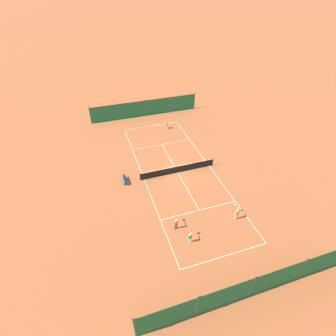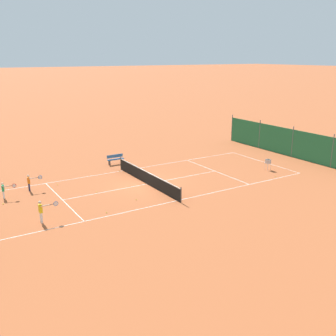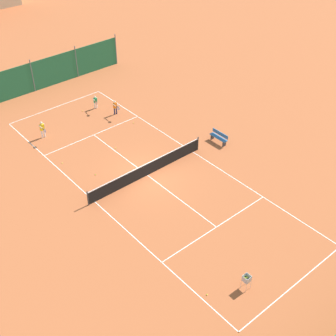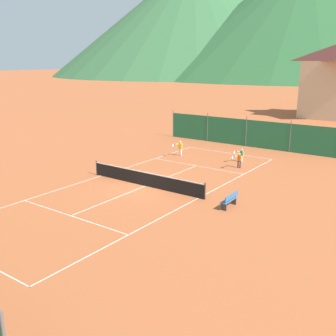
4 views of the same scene
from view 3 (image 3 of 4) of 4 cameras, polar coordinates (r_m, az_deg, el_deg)
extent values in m
plane|color=#A8542D|center=(30.80, -2.54, -0.88)|extent=(600.00, 600.00, 0.00)
cube|color=white|center=(39.38, -13.45, 7.27)|extent=(8.25, 0.05, 0.01)
cube|color=white|center=(25.09, 15.12, -13.65)|extent=(8.25, 0.05, 0.01)
cube|color=white|center=(29.06, -8.90, -4.09)|extent=(0.05, 23.85, 0.01)
cube|color=white|center=(32.96, 3.05, 1.97)|extent=(0.05, 23.85, 0.01)
cube|color=white|center=(35.17, -9.05, 4.01)|extent=(8.20, 0.05, 0.01)
cube|color=white|center=(27.24, 5.93, -7.18)|extent=(8.20, 0.05, 0.01)
cube|color=white|center=(30.80, -2.54, -0.87)|extent=(0.05, 12.80, 0.01)
cylinder|color=#2D2D2D|center=(28.56, -9.75, -3.67)|extent=(0.08, 0.08, 1.06)
cylinder|color=#2D2D2D|center=(32.92, 3.66, 3.01)|extent=(0.08, 0.08, 1.06)
cube|color=black|center=(30.52, -2.56, -0.21)|extent=(9.10, 0.02, 0.91)
cube|color=white|center=(30.24, -2.59, 0.51)|extent=(9.10, 0.04, 0.06)
cube|color=#236B42|center=(41.73, -16.17, 10.59)|extent=(17.20, 0.04, 2.60)
cylinder|color=#59595E|center=(41.67, -16.21, 10.77)|extent=(0.08, 0.08, 2.90)
cylinder|color=#59595E|center=(43.37, -11.11, 12.61)|extent=(0.08, 0.08, 2.90)
cylinder|color=#59595E|center=(45.42, -6.37, 14.21)|extent=(0.08, 0.08, 2.90)
cylinder|color=#23284C|center=(37.46, -6.30, 6.97)|extent=(0.10, 0.10, 0.56)
cylinder|color=#23284C|center=(37.38, -6.54, 6.88)|extent=(0.10, 0.10, 0.56)
cube|color=orange|center=(37.17, -6.47, 7.58)|extent=(0.28, 0.17, 0.43)
sphere|color=beige|center=(37.02, -6.51, 8.02)|extent=(0.17, 0.17, 0.17)
cylinder|color=beige|center=(37.25, -6.25, 7.66)|extent=(0.06, 0.06, 0.43)
cylinder|color=beige|center=(36.85, -6.54, 7.60)|extent=(0.09, 0.43, 0.06)
cylinder|color=black|center=(36.62, -6.28, 7.42)|extent=(0.04, 0.20, 0.03)
torus|color=#1E4CB2|center=(36.44, -6.07, 7.27)|extent=(0.04, 0.28, 0.28)
cylinder|color=silver|center=(36.44, -6.07, 7.27)|extent=(0.02, 0.25, 0.25)
cylinder|color=white|center=(35.55, -14.83, 4.13)|extent=(0.11, 0.11, 0.62)
cylinder|color=white|center=(35.48, -15.11, 4.01)|extent=(0.11, 0.11, 0.62)
cube|color=yellow|center=(35.23, -15.11, 4.82)|extent=(0.30, 0.17, 0.48)
sphere|color=beige|center=(35.04, -15.20, 5.33)|extent=(0.19, 0.19, 0.19)
cylinder|color=beige|center=(35.29, -14.84, 4.93)|extent=(0.07, 0.07, 0.48)
cylinder|color=beige|center=(34.88, -15.25, 4.82)|extent=(0.07, 0.48, 0.07)
cylinder|color=black|center=(34.60, -14.98, 4.59)|extent=(0.03, 0.22, 0.03)
torus|color=#1E4CB2|center=(34.40, -14.78, 4.42)|extent=(0.02, 0.28, 0.28)
cylinder|color=silver|center=(34.40, -14.78, 4.42)|extent=(0.00, 0.25, 0.25)
cylinder|color=white|center=(38.48, -8.69, 7.60)|extent=(0.09, 0.09, 0.52)
cylinder|color=white|center=(38.44, -8.93, 7.54)|extent=(0.09, 0.09, 0.52)
cube|color=#239E5B|center=(38.24, -8.87, 8.17)|extent=(0.28, 0.20, 0.40)
sphere|color=beige|center=(38.10, -8.91, 8.58)|extent=(0.16, 0.16, 0.16)
cylinder|color=beige|center=(38.28, -8.64, 8.23)|extent=(0.06, 0.06, 0.40)
cylinder|color=beige|center=(37.96, -9.02, 8.20)|extent=(0.16, 0.40, 0.06)
cylinder|color=black|center=(37.71, -8.88, 8.01)|extent=(0.07, 0.19, 0.03)
torus|color=red|center=(37.51, -8.76, 7.86)|extent=(0.09, 0.28, 0.28)
cylinder|color=silver|center=(37.51, -8.76, 7.86)|extent=(0.07, 0.24, 0.25)
sphere|color=#CCE033|center=(23.96, 4.77, -15.14)|extent=(0.07, 0.07, 0.07)
sphere|color=#CCE033|center=(36.20, -4.20, 5.50)|extent=(0.07, 0.07, 0.07)
sphere|color=#CCE033|center=(32.60, -12.78, 0.60)|extent=(0.07, 0.07, 0.07)
sphere|color=#CCE033|center=(31.14, -8.85, -0.79)|extent=(0.07, 0.07, 0.07)
sphere|color=#CCE033|center=(33.11, 2.52, 2.24)|extent=(0.07, 0.07, 0.07)
sphere|color=#CCE033|center=(33.47, -6.41, 2.45)|extent=(0.07, 0.07, 0.07)
sphere|color=#CCE033|center=(38.28, -10.39, 6.85)|extent=(0.07, 0.07, 0.07)
cylinder|color=#B7B7BC|center=(24.13, 9.50, -14.24)|extent=(0.02, 0.02, 0.55)
cylinder|color=#B7B7BC|center=(24.31, 10.05, -13.81)|extent=(0.02, 0.02, 0.55)
cylinder|color=#B7B7BC|center=(24.26, 8.89, -13.79)|extent=(0.02, 0.02, 0.55)
cylinder|color=#B7B7BC|center=(24.43, 9.44, -13.37)|extent=(0.02, 0.02, 0.55)
cube|color=#B7B7BC|center=(24.07, 9.54, -13.38)|extent=(0.34, 0.34, 0.02)
cube|color=#B7B7BC|center=(23.88, 9.89, -13.36)|extent=(0.34, 0.02, 0.34)
cube|color=#B7B7BC|center=(24.01, 9.27, -12.90)|extent=(0.34, 0.02, 0.34)
cube|color=#B7B7BC|center=(23.85, 9.30, -13.34)|extent=(0.02, 0.34, 0.34)
cube|color=#B7B7BC|center=(24.03, 9.85, -12.92)|extent=(0.02, 0.34, 0.34)
sphere|color=#CCE033|center=(24.05, 9.92, -13.33)|extent=(0.07, 0.07, 0.07)
sphere|color=#CCE033|center=(23.94, 9.43, -13.56)|extent=(0.07, 0.07, 0.07)
sphere|color=#CCE033|center=(24.02, 9.90, -13.40)|extent=(0.07, 0.07, 0.07)
sphere|color=#CCE033|center=(24.06, 9.29, -13.21)|extent=(0.07, 0.07, 0.07)
sphere|color=#CCE033|center=(23.98, 9.62, -13.47)|extent=(0.07, 0.07, 0.07)
sphere|color=#CCE033|center=(24.02, 9.65, -13.38)|extent=(0.07, 0.07, 0.07)
sphere|color=#CCE033|center=(24.05, 9.45, -13.04)|extent=(0.07, 0.07, 0.07)
sphere|color=#CCE033|center=(23.98, 9.33, -13.23)|extent=(0.07, 0.07, 0.07)
sphere|color=#CCE033|center=(24.09, 9.57, -12.96)|extent=(0.07, 0.07, 0.07)
sphere|color=#CCE033|center=(24.00, 9.24, -13.17)|extent=(0.07, 0.07, 0.07)
sphere|color=#CCE033|center=(24.03, 9.97, -13.19)|extent=(0.07, 0.07, 0.07)
sphere|color=#CCE033|center=(24.00, 9.33, -13.18)|extent=(0.07, 0.07, 0.07)
sphere|color=#CCE033|center=(23.92, 9.22, -13.16)|extent=(0.07, 0.07, 0.07)
sphere|color=#CCE033|center=(23.93, 9.44, -13.19)|extent=(0.07, 0.07, 0.07)
sphere|color=#CCE033|center=(23.99, 9.60, -13.03)|extent=(0.07, 0.07, 0.07)
sphere|color=#CCE033|center=(23.95, 9.31, -13.09)|extent=(0.07, 0.07, 0.07)
cube|color=#336699|center=(33.84, 6.17, 3.73)|extent=(0.36, 1.50, 0.05)
cube|color=#336699|center=(33.80, 6.39, 4.19)|extent=(0.04, 1.50, 0.28)
cube|color=#333338|center=(33.63, 6.87, 2.98)|extent=(0.32, 0.06, 0.44)
cube|color=#333338|center=(34.31, 5.43, 3.84)|extent=(0.32, 0.06, 0.44)
camera|label=1|loc=(48.06, -14.27, 37.14)|focal=28.00mm
camera|label=2|loc=(35.37, -54.22, 5.56)|focal=42.00mm
camera|label=4|loc=(32.29, 45.94, 5.74)|focal=42.00mm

